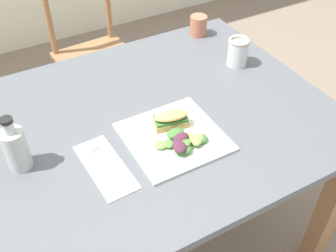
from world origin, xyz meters
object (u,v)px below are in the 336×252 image
object	(u,v)px
mason_jar_iced_tea	(238,53)
cup_extra_side	(198,26)
sandwich_half_front	(171,119)
chair_wooden_far	(94,55)
bottle_cold_brew	(17,150)
dining_table	(140,144)
plate_lunch	(174,137)
fork_on_napkin	(104,162)

from	to	relation	value
mason_jar_iced_tea	cup_extra_side	xyz separation A→B (m)	(-0.01, 0.28, -0.01)
mason_jar_iced_tea	cup_extra_side	world-z (taller)	mason_jar_iced_tea
sandwich_half_front	mason_jar_iced_tea	bearing A→B (deg)	26.56
chair_wooden_far	bottle_cold_brew	size ratio (longest dim) A/B	4.73
bottle_cold_brew	mason_jar_iced_tea	world-z (taller)	bottle_cold_brew
chair_wooden_far	sandwich_half_front	bearing A→B (deg)	-94.86
dining_table	sandwich_half_front	xyz separation A→B (m)	(0.08, -0.09, 0.15)
bottle_cold_brew	dining_table	bearing A→B (deg)	2.19
sandwich_half_front	cup_extra_side	bearing A→B (deg)	49.82
dining_table	bottle_cold_brew	size ratio (longest dim) A/B	7.19
bottle_cold_brew	sandwich_half_front	bearing A→B (deg)	-8.51
cup_extra_side	mason_jar_iced_tea	bearing A→B (deg)	-88.61
chair_wooden_far	mason_jar_iced_tea	distance (m)	0.93
cup_extra_side	plate_lunch	bearing A→B (deg)	-128.63
plate_lunch	mason_jar_iced_tea	world-z (taller)	mason_jar_iced_tea
plate_lunch	sandwich_half_front	bearing A→B (deg)	72.26
dining_table	bottle_cold_brew	xyz separation A→B (m)	(-0.40, -0.02, 0.18)
chair_wooden_far	plate_lunch	distance (m)	1.10
chair_wooden_far	plate_lunch	size ratio (longest dim) A/B	2.91
sandwich_half_front	chair_wooden_far	bearing A→B (deg)	85.14
bottle_cold_brew	plate_lunch	bearing A→B (deg)	-14.28
chair_wooden_far	mason_jar_iced_tea	bearing A→B (deg)	-67.40
dining_table	plate_lunch	size ratio (longest dim) A/B	4.43
plate_lunch	mason_jar_iced_tea	bearing A→B (deg)	30.50
dining_table	chair_wooden_far	size ratio (longest dim) A/B	1.52
dining_table	mason_jar_iced_tea	bearing A→B (deg)	14.00
plate_lunch	mason_jar_iced_tea	size ratio (longest dim) A/B	2.66
dining_table	chair_wooden_far	distance (m)	0.95
sandwich_half_front	bottle_cold_brew	xyz separation A→B (m)	(-0.47, 0.07, 0.03)
dining_table	sandwich_half_front	size ratio (longest dim) A/B	10.89
dining_table	sandwich_half_front	world-z (taller)	sandwich_half_front
cup_extra_side	bottle_cold_brew	bearing A→B (deg)	-154.77
chair_wooden_far	mason_jar_iced_tea	xyz separation A→B (m)	(0.33, -0.80, 0.34)
chair_wooden_far	cup_extra_side	distance (m)	0.70
plate_lunch	cup_extra_side	xyz separation A→B (m)	(0.43, 0.53, 0.04)
sandwich_half_front	bottle_cold_brew	bearing A→B (deg)	171.49
cup_extra_side	chair_wooden_far	bearing A→B (deg)	122.04
cup_extra_side	sandwich_half_front	bearing A→B (deg)	-130.18
chair_wooden_far	sandwich_half_front	distance (m)	1.07
dining_table	plate_lunch	distance (m)	0.19
plate_lunch	bottle_cold_brew	world-z (taller)	bottle_cold_brew
fork_on_napkin	bottle_cold_brew	world-z (taller)	bottle_cold_brew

